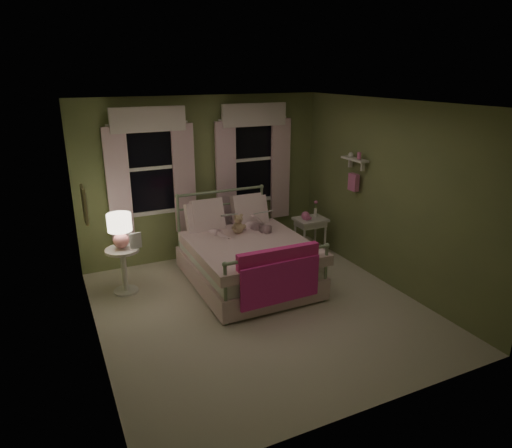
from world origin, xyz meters
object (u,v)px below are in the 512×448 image
teddy_bear (238,225)px  nightstand_left (123,264)px  child_right (251,209)px  table_lamp (120,228)px  bed (246,257)px  nightstand_right (310,224)px  child_left (216,217)px

teddy_bear → nightstand_left: 1.71m
child_right → table_lamp: size_ratio=1.64×
child_right → teddy_bear: size_ratio=2.63×
teddy_bear → nightstand_left: teddy_bear is taller
child_right → table_lamp: 1.94m
bed → nightstand_left: 1.71m
bed → child_right: size_ratio=2.55×
bed → child_right: bearing=56.4°
nightstand_right → teddy_bear: bearing=-171.6°
bed → child_left: bearing=123.6°
child_right → teddy_bear: (-0.28, -0.16, -0.18)m
nightstand_right → child_left: bearing=-178.4°
bed → child_left: child_left is taller
child_right → nightstand_right: size_ratio=1.25×
child_left → table_lamp: child_left is taller
child_left → child_right: 0.56m
nightstand_left → child_right: bearing=0.2°
child_left → nightstand_left: bearing=-11.7°
child_left → nightstand_left: 1.47m
nightstand_right → bed: bearing=-161.3°
child_right → nightstand_left: child_right is taller
nightstand_right → child_right: bearing=-177.6°
bed → table_lamp: bearing=166.0°
bed → teddy_bear: size_ratio=6.71×
nightstand_right → nightstand_left: bearing=-179.0°
child_right → nightstand_left: bearing=-15.8°
teddy_bear → nightstand_right: (1.38, 0.20, -0.24)m
nightstand_left → teddy_bear: bearing=-5.2°
teddy_bear → child_right: bearing=29.5°
table_lamp → nightstand_right: bearing=1.0°
bed → nightstand_right: bearing=18.7°
child_left → teddy_bear: size_ratio=2.28×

